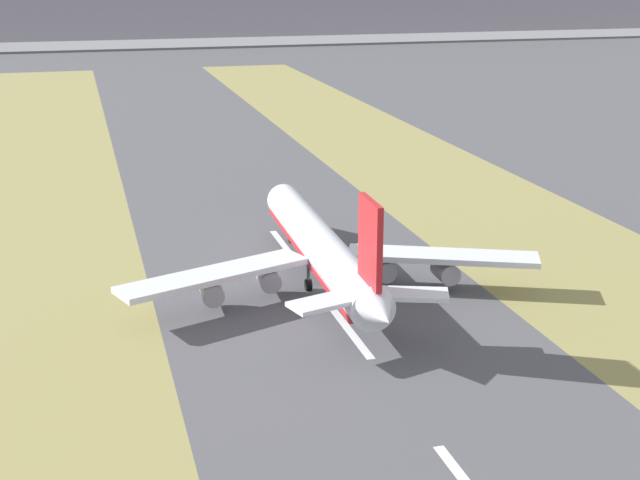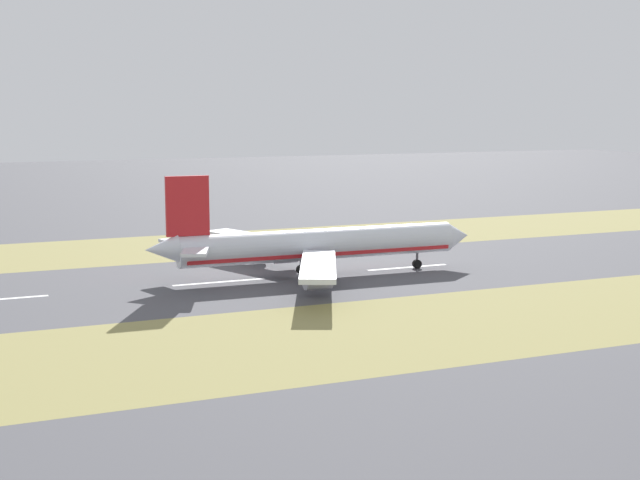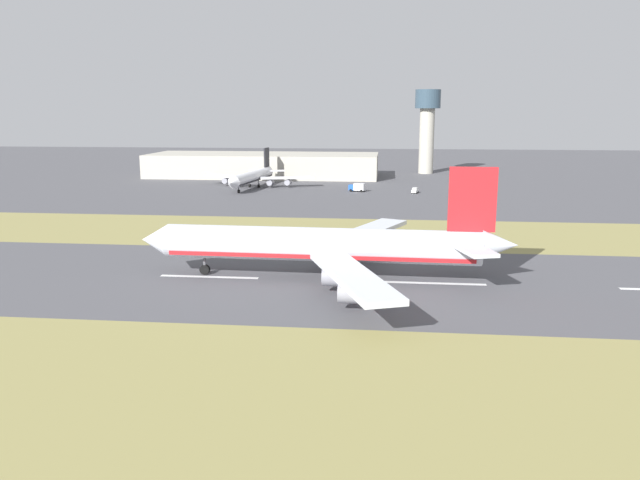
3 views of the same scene
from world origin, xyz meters
TOP-DOWN VIEW (x-y plane):
  - ground_plane at (0.00, 0.00)m, footprint 800.00×800.00m
  - grass_median_west at (-45.00, 0.00)m, footprint 40.00×600.00m
  - grass_median_east at (45.00, 0.00)m, footprint 40.00×600.00m
  - centreline_dash_mid at (0.00, -16.32)m, footprint 1.20×18.00m
  - centreline_dash_far at (0.00, 23.68)m, footprint 1.20×18.00m
  - airplane_main_jet at (1.14, 1.77)m, footprint 64.12×67.11m

SIDE VIEW (x-z plane):
  - ground_plane at x=0.00m, z-range 0.00..0.00m
  - grass_median_west at x=-45.00m, z-range 0.00..0.01m
  - grass_median_east at x=45.00m, z-range 0.00..0.01m
  - centreline_dash_mid at x=0.00m, z-range 0.00..0.01m
  - centreline_dash_far at x=0.00m, z-range 0.00..0.01m
  - airplane_main_jet at x=1.14m, z-range -4.08..16.12m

